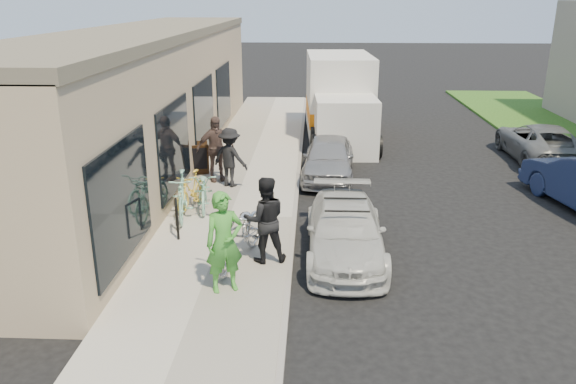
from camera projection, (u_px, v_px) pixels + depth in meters
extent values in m
plane|color=black|center=(312.00, 284.00, 10.59)|extent=(120.00, 120.00, 0.00)
cube|color=#ACA69B|center=(230.00, 219.00, 13.48)|extent=(3.00, 34.00, 0.15)
cube|color=gray|center=(294.00, 220.00, 13.42)|extent=(0.12, 34.00, 0.13)
cube|color=tan|center=(148.00, 102.00, 17.70)|extent=(3.50, 20.00, 4.00)
cube|color=#665E4D|center=(142.00, 33.00, 17.02)|extent=(3.60, 20.00, 0.25)
cube|color=black|center=(122.00, 201.00, 10.21)|extent=(0.06, 3.00, 2.20)
cube|color=black|center=(174.00, 146.00, 13.99)|extent=(0.06, 3.00, 2.20)
cube|color=black|center=(204.00, 115.00, 17.76)|extent=(0.06, 3.00, 2.20)
cube|color=black|center=(224.00, 94.00, 21.53)|extent=(0.06, 3.00, 2.20)
cylinder|color=black|center=(178.00, 223.00, 12.04)|extent=(0.05, 0.05, 0.75)
cylinder|color=black|center=(177.00, 215.00, 12.50)|extent=(0.05, 0.05, 0.75)
cylinder|color=black|center=(176.00, 203.00, 12.15)|extent=(0.19, 0.50, 0.05)
cube|color=#301D0D|center=(199.00, 160.00, 16.36)|extent=(0.61, 0.37, 0.94)
cube|color=#301D0D|center=(198.00, 157.00, 16.68)|extent=(0.61, 0.37, 0.94)
cube|color=black|center=(199.00, 159.00, 16.32)|extent=(0.48, 0.27, 0.67)
imported|color=beige|center=(345.00, 231.00, 11.56)|extent=(1.59, 3.88, 1.12)
cylinder|color=black|center=(347.00, 212.00, 10.97)|extent=(0.89, 0.04, 0.04)
cylinder|color=black|center=(345.00, 199.00, 11.68)|extent=(0.89, 0.04, 0.04)
imported|color=gray|center=(328.00, 158.00, 16.59)|extent=(1.71, 3.73, 1.24)
cube|color=silver|center=(346.00, 127.00, 19.01)|extent=(2.13, 2.13, 1.95)
cube|color=black|center=(346.00, 115.00, 18.88)|extent=(1.89, 0.14, 0.92)
cube|color=silver|center=(339.00, 94.00, 21.71)|extent=(2.54, 4.40, 2.97)
cube|color=orange|center=(338.00, 111.00, 21.93)|extent=(2.56, 4.42, 0.56)
cylinder|color=black|center=(316.00, 146.00, 18.71)|extent=(0.29, 0.83, 0.82)
cylinder|color=black|center=(377.00, 146.00, 18.71)|extent=(0.29, 0.83, 0.82)
cylinder|color=black|center=(314.00, 138.00, 19.78)|extent=(0.29, 0.83, 0.82)
cylinder|color=black|center=(372.00, 138.00, 19.77)|extent=(0.29, 0.83, 0.82)
cylinder|color=black|center=(310.00, 116.00, 23.45)|extent=(0.29, 0.83, 0.82)
cylinder|color=black|center=(359.00, 116.00, 23.45)|extent=(0.29, 0.83, 0.82)
imported|color=#57595C|center=(540.00, 142.00, 18.48)|extent=(2.09, 4.40, 1.21)
imported|color=#B8B8BA|center=(240.00, 233.00, 10.95)|extent=(1.37, 2.41, 1.20)
imported|color=green|center=(224.00, 242.00, 9.78)|extent=(0.79, 0.67, 1.84)
imported|color=black|center=(265.00, 220.00, 10.92)|extent=(0.96, 0.82, 1.74)
imported|color=#86C9AE|center=(182.00, 196.00, 13.21)|extent=(0.79, 1.87, 1.09)
imported|color=#86C9AE|center=(204.00, 189.00, 13.89)|extent=(0.93, 1.89, 0.95)
imported|color=gold|center=(192.00, 190.00, 13.86)|extent=(0.84, 1.58, 0.91)
imported|color=black|center=(230.00, 157.00, 15.36)|extent=(1.22, 1.02, 1.64)
imported|color=#513E3A|center=(215.00, 149.00, 15.79)|extent=(1.18, 0.87, 1.86)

